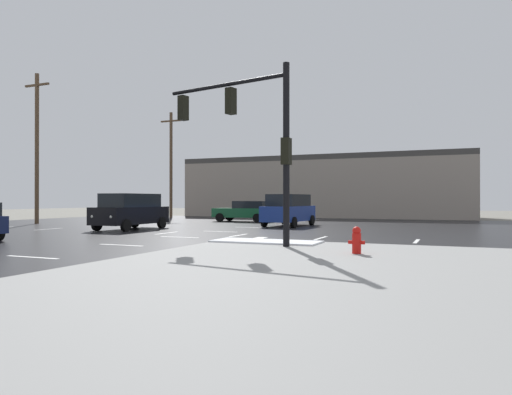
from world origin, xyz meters
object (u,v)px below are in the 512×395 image
suv_blue (289,209)px  utility_pole_distant (171,163)px  traffic_signal_mast (252,128)px  utility_pole_far (37,146)px  fire_hydrant (357,240)px  suv_black (131,211)px  sedan_green (245,211)px

suv_blue → utility_pole_distant: (-14.78, 9.00, 4.08)m
traffic_signal_mast → utility_pole_far: 22.57m
traffic_signal_mast → fire_hydrant: traffic_signal_mast is taller
utility_pole_distant → suv_black: bearing=-64.2°
sedan_green → utility_pole_distant: utility_pole_distant is taller
utility_pole_far → utility_pole_distant: (2.55, 13.08, -0.35)m
utility_pole_far → fire_hydrant: bearing=-23.5°
traffic_signal_mast → suv_black: 12.66m
fire_hydrant → traffic_signal_mast: bearing=160.4°
traffic_signal_mast → sedan_green: bearing=-54.1°
traffic_signal_mast → sedan_green: 19.90m
fire_hydrant → utility_pole_distant: bearing=132.7°
traffic_signal_mast → utility_pole_far: (-20.54, 9.27, 1.26)m
traffic_signal_mast → suv_blue: 14.09m
traffic_signal_mast → utility_pole_distant: 28.70m
fire_hydrant → suv_blue: size_ratio=0.16×
traffic_signal_mast → sedan_green: traffic_signal_mast is taller
sedan_green → utility_pole_far: bearing=33.1°
suv_black → utility_pole_far: utility_pole_far is taller
traffic_signal_mast → fire_hydrant: size_ratio=7.80×
fire_hydrant → sedan_green: size_ratio=0.17×
fire_hydrant → suv_black: (-14.31, 7.99, 0.55)m
utility_pole_far → utility_pole_distant: bearing=79.0°
suv_black → utility_pole_far: 11.44m
traffic_signal_mast → fire_hydrant: bearing=171.3°
traffic_signal_mast → sedan_green: size_ratio=1.35×
suv_black → traffic_signal_mast: bearing=57.8°
sedan_green → suv_black: suv_black is taller
suv_black → utility_pole_distant: size_ratio=0.49×
fire_hydrant → suv_black: bearing=150.8°
traffic_signal_mast → suv_black: traffic_signal_mast is taller
fire_hydrant → utility_pole_far: bearing=156.5°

